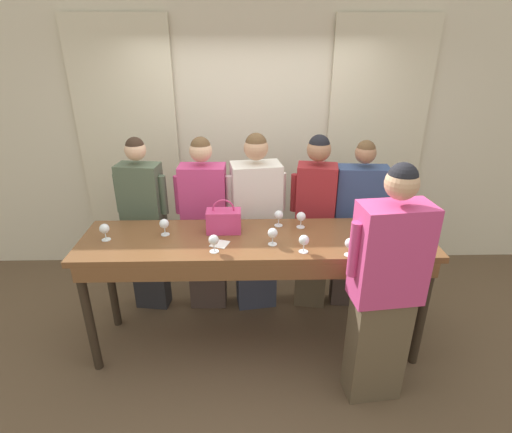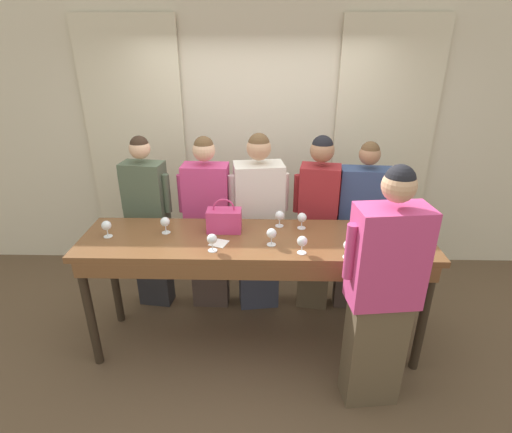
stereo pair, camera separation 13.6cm
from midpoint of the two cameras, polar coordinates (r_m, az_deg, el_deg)
name	(u,v)px [view 1 (the left image)]	position (r m, az deg, el deg)	size (l,w,h in m)	color
ground_plane	(256,341)	(3.72, -1.07, -17.39)	(18.00, 18.00, 0.00)	brown
wall_back	(253,145)	(4.42, -1.36, 10.20)	(12.00, 0.06, 2.80)	beige
curtain_panel_left	(130,152)	(4.56, -18.35, 8.72)	(1.04, 0.03, 2.69)	beige
curtain_panel_right	(374,151)	(4.56, 15.66, 9.05)	(1.04, 0.03, 2.69)	beige
tasting_bar	(256,252)	(3.16, -1.19, -5.08)	(2.75, 0.69, 1.04)	brown
wine_bottle	(382,237)	(2.97, 16.34, -2.88)	(0.08, 0.08, 0.35)	black
handbag	(224,220)	(3.20, -5.84, -0.58)	(0.27, 0.15, 0.28)	#C63870
wine_glass_front_left	(164,224)	(3.23, -14.16, -1.08)	(0.08, 0.08, 0.13)	white
wine_glass_front_mid	(350,244)	(2.90, 11.99, -3.85)	(0.08, 0.08, 0.13)	white
wine_glass_front_right	(273,234)	(2.99, 1.10, -2.47)	(0.08, 0.08, 0.13)	white
wine_glass_center_left	(304,241)	(2.90, 5.54, -3.46)	(0.08, 0.08, 0.13)	white
wine_glass_center_mid	(214,240)	(2.91, -7.40, -3.42)	(0.08, 0.08, 0.13)	white
wine_glass_center_right	(301,217)	(3.27, 5.28, -0.08)	(0.08, 0.08, 0.13)	white
wine_glass_back_left	(104,229)	(3.29, -21.95, -1.71)	(0.08, 0.08, 0.13)	white
wine_glass_back_mid	(279,216)	(3.29, 2.08, 0.12)	(0.08, 0.08, 0.13)	white
napkin	(220,244)	(3.05, -6.48, -3.92)	(0.16, 0.16, 0.00)	white
guest_olive_jacket	(145,225)	(3.85, -16.57, -1.21)	(0.49, 0.26, 1.71)	#28282D
guest_pink_top	(205,225)	(3.75, -8.33, -1.25)	(0.52, 0.24, 1.70)	#473833
guest_cream_sweater	(256,224)	(3.72, -1.05, -1.14)	(0.55, 0.33, 1.73)	#383D51
guest_striped_shirt	(314,222)	(3.75, 7.29, -0.73)	(0.47, 0.30, 1.72)	brown
guest_navy_coat	(357,226)	(3.85, 13.27, -1.39)	(0.57, 0.25, 1.67)	#473833
host_pouring	(385,290)	(2.84, 16.61, -10.11)	(0.57, 0.30, 1.81)	brown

